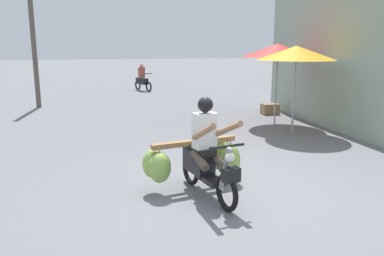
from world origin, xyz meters
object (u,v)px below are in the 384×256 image
object	(u,v)px
motorbike_main_loaded	(203,158)
market_umbrella_further_along	(296,53)
motorbike_distant_ahead_left	(142,80)
market_umbrella_near_shop	(278,50)
utility_pole	(33,38)
produce_crate	(270,109)

from	to	relation	value
motorbike_main_loaded	market_umbrella_further_along	bearing A→B (deg)	44.93
motorbike_main_loaded	motorbike_distant_ahead_left	xyz separation A→B (m)	(0.63, 14.23, 0.03)
motorbike_main_loaded	market_umbrella_near_shop	bearing A→B (deg)	52.78
motorbike_main_loaded	utility_pole	world-z (taller)	utility_pole
motorbike_distant_ahead_left	produce_crate	xyz separation A→B (m)	(3.48, -7.97, -0.39)
motorbike_distant_ahead_left	market_umbrella_near_shop	size ratio (longest dim) A/B	0.63
motorbike_distant_ahead_left	market_umbrella_further_along	xyz separation A→B (m)	(2.84, -10.76, 1.57)
market_umbrella_near_shop	produce_crate	xyz separation A→B (m)	(0.60, 1.63, -2.01)
motorbike_main_loaded	produce_crate	size ratio (longest dim) A/B	3.52
motorbike_main_loaded	market_umbrella_near_shop	xyz separation A→B (m)	(3.51, 4.62, 1.66)
utility_pole	motorbike_main_loaded	bearing A→B (deg)	-68.34
market_umbrella_further_along	market_umbrella_near_shop	bearing A→B (deg)	88.16
produce_crate	utility_pole	distance (m)	9.03
utility_pole	motorbike_distant_ahead_left	bearing A→B (deg)	45.04
produce_crate	market_umbrella_near_shop	bearing A→B (deg)	-110.32
market_umbrella_further_along	motorbike_distant_ahead_left	bearing A→B (deg)	104.79
motorbike_distant_ahead_left	utility_pole	bearing A→B (deg)	-134.96
market_umbrella_further_along	produce_crate	distance (m)	3.47
motorbike_main_loaded	utility_pole	distance (m)	10.67
motorbike_main_loaded	motorbike_distant_ahead_left	size ratio (longest dim) A/B	1.30
market_umbrella_near_shop	utility_pole	bearing A→B (deg)	145.30
motorbike_distant_ahead_left	produce_crate	world-z (taller)	motorbike_distant_ahead_left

